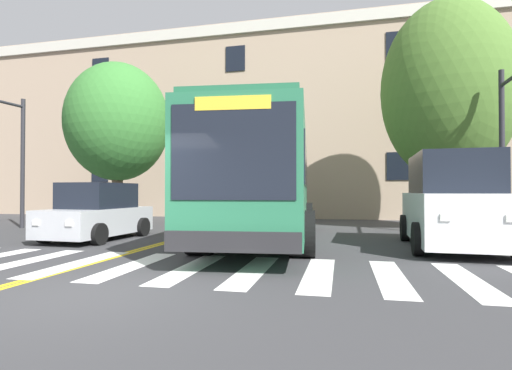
{
  "coord_description": "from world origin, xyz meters",
  "views": [
    {
      "loc": [
        3.77,
        -5.02,
        1.45
      ],
      "look_at": [
        1.06,
        6.09,
        1.64
      ],
      "focal_mm": 28.0,
      "sensor_mm": 36.0,
      "label": 1
    }
  ],
  "objects_px": {
    "city_bus": "(266,179)",
    "car_silver_near_lane": "(98,213)",
    "car_white_far_lane": "(452,204)",
    "street_tree_curbside_small": "(118,122)",
    "street_tree_curbside_large": "(448,91)"
  },
  "relations": [
    {
      "from": "city_bus",
      "to": "car_silver_near_lane",
      "type": "distance_m",
      "value": 5.24
    },
    {
      "from": "street_tree_curbside_large",
      "to": "street_tree_curbside_small",
      "type": "bearing_deg",
      "value": -178.54
    },
    {
      "from": "city_bus",
      "to": "street_tree_curbside_large",
      "type": "distance_m",
      "value": 8.1
    },
    {
      "from": "car_white_far_lane",
      "to": "street_tree_curbside_small",
      "type": "height_order",
      "value": "street_tree_curbside_small"
    },
    {
      "from": "city_bus",
      "to": "street_tree_curbside_small",
      "type": "bearing_deg",
      "value": 153.75
    },
    {
      "from": "car_silver_near_lane",
      "to": "city_bus",
      "type": "bearing_deg",
      "value": 16.71
    },
    {
      "from": "car_white_far_lane",
      "to": "street_tree_curbside_small",
      "type": "relative_size",
      "value": 0.66
    },
    {
      "from": "car_silver_near_lane",
      "to": "car_white_far_lane",
      "type": "relative_size",
      "value": 0.78
    },
    {
      "from": "car_white_far_lane",
      "to": "street_tree_curbside_small",
      "type": "distance_m",
      "value": 14.01
    },
    {
      "from": "car_white_far_lane",
      "to": "street_tree_curbside_large",
      "type": "bearing_deg",
      "value": 78.72
    },
    {
      "from": "car_white_far_lane",
      "to": "street_tree_curbside_large",
      "type": "relative_size",
      "value": 0.54
    },
    {
      "from": "car_silver_near_lane",
      "to": "car_white_far_lane",
      "type": "bearing_deg",
      "value": 2.57
    },
    {
      "from": "city_bus",
      "to": "car_silver_near_lane",
      "type": "height_order",
      "value": "city_bus"
    },
    {
      "from": "street_tree_curbside_large",
      "to": "street_tree_curbside_small",
      "type": "xyz_separation_m",
      "value": [
        -13.74,
        -0.35,
        -0.68
      ]
    },
    {
      "from": "street_tree_curbside_small",
      "to": "car_silver_near_lane",
      "type": "bearing_deg",
      "value": -62.52
    }
  ]
}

